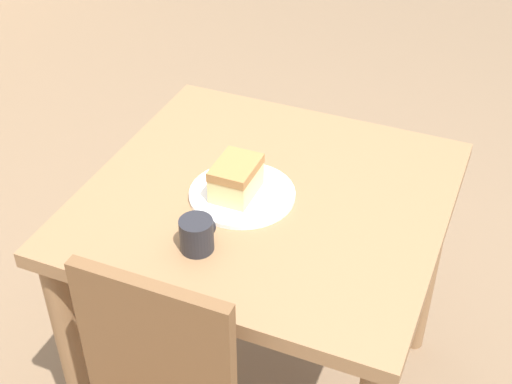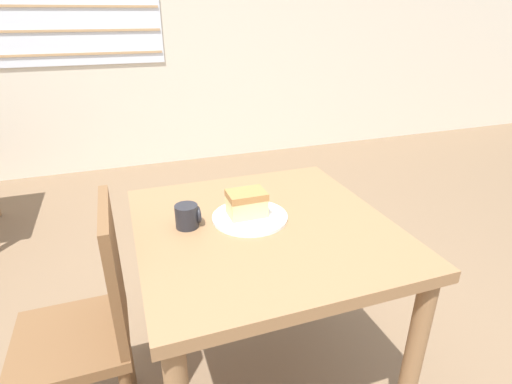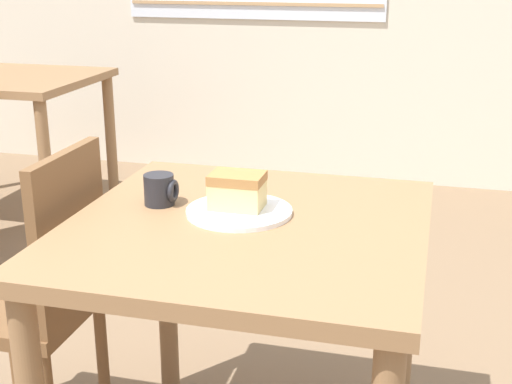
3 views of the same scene
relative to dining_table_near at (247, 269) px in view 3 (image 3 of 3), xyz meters
name	(u,v)px [view 3 (image 3 of 3)]	position (x,y,z in m)	size (l,w,h in m)	color
dining_table_near	(247,269)	(0.00, 0.00, 0.00)	(0.84, 0.87, 0.77)	olive
dining_table_far	(5,98)	(-1.81, 1.75, 0.01)	(0.95, 0.80, 0.78)	olive
chair_near_window	(41,295)	(-0.60, 0.04, -0.16)	(0.37, 0.37, 0.90)	brown
plate	(239,211)	(-0.03, 0.05, 0.13)	(0.26, 0.26, 0.01)	white
cake_slice	(237,190)	(-0.04, 0.06, 0.18)	(0.13, 0.10, 0.09)	#E0C67F
coffee_mug	(160,190)	(-0.24, 0.07, 0.16)	(0.08, 0.08, 0.08)	#232328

